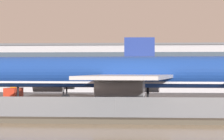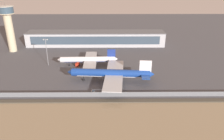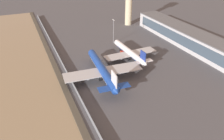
{
  "view_description": "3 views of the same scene",
  "coord_description": "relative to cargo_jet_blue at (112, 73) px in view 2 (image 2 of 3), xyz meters",
  "views": [
    {
      "loc": [
        7.09,
        -89.88,
        5.87
      ],
      "look_at": [
        -2.08,
        1.11,
        5.6
      ],
      "focal_mm": 105.0,
      "sensor_mm": 36.0,
      "label": 1
    },
    {
      "loc": [
        -0.57,
        -111.29,
        55.17
      ],
      "look_at": [
        0.52,
        4.52,
        5.8
      ],
      "focal_mm": 35.0,
      "sensor_mm": 36.0,
      "label": 2
    },
    {
      "loc": [
        96.66,
        -35.6,
        63.07
      ],
      "look_at": [
        -2.16,
        7.93,
        2.12
      ],
      "focal_mm": 35.0,
      "sensor_mm": 36.0,
      "label": 3
    }
  ],
  "objects": [
    {
      "name": "ground_plane",
      "position": [
        -0.37,
        -1.1,
        -5.13
      ],
      "size": [
        500.0,
        500.0,
        0.0
      ],
      "primitive_type": "plane",
      "color": "#4C4C51"
    },
    {
      "name": "shoreline_seawall",
      "position": [
        -0.37,
        -21.6,
        -4.88
      ],
      "size": [
        320.0,
        3.0,
        0.5
      ],
      "color": "#474238",
      "rests_on": "ground"
    },
    {
      "name": "perimeter_fence",
      "position": [
        -0.37,
        -17.1,
        -3.84
      ],
      "size": [
        280.0,
        0.1,
        2.58
      ],
      "color": "slate",
      "rests_on": "ground"
    },
    {
      "name": "cargo_jet_blue",
      "position": [
        0.0,
        0.0,
        0.0
      ],
      "size": [
        49.5,
        42.98,
        13.45
      ],
      "color": "#193D93",
      "rests_on": "ground"
    },
    {
      "name": "passenger_jet_white",
      "position": [
        -15.32,
        24.8,
        -0.78
      ],
      "size": [
        40.57,
        34.84,
        11.41
      ],
      "color": "white",
      "rests_on": "ground"
    },
    {
      "name": "baggage_tug",
      "position": [
        -9.5,
        -14.06,
        -4.32
      ],
      "size": [
        2.54,
        3.54,
        1.8
      ],
      "color": "white",
      "rests_on": "ground"
    },
    {
      "name": "ops_van",
      "position": [
        -22.89,
        24.77,
        -3.85
      ],
      "size": [
        2.47,
        5.34,
        2.48
      ],
      "color": "red",
      "rests_on": "ground"
    },
    {
      "name": "control_tower",
      "position": [
        -79.3,
        56.99,
        16.62
      ],
      "size": [
        12.04,
        12.04,
        37.74
      ],
      "color": "#C6B793",
      "rests_on": "ground"
    },
    {
      "name": "terminal_building",
      "position": [
        -13.33,
        73.59,
        0.85
      ],
      "size": [
        118.48,
        16.83,
        11.93
      ],
      "color": "#B2B2B7",
      "rests_on": "ground"
    },
    {
      "name": "apron_light_mast_apron_west",
      "position": [
        -42.95,
        25.8,
        5.3
      ],
      "size": [
        3.2,
        0.4,
        18.37
      ],
      "color": "gray",
      "rests_on": "ground"
    }
  ]
}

